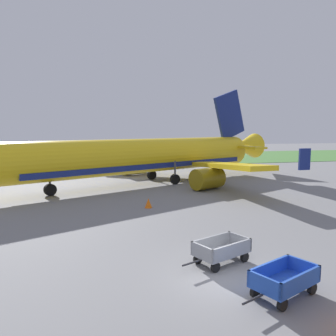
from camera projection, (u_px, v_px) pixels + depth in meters
ground_plane at (224, 279)px, 13.54m from camera, size 220.00×220.00×0.00m
grass_strip at (117, 159)px, 67.12m from camera, size 220.00×28.00×0.06m
airplane at (152, 156)px, 37.16m from camera, size 35.42×29.13×11.34m
baggage_cart_second_in_row at (284, 280)px, 12.10m from camera, size 3.54×2.30×1.07m
baggage_cart_third_in_row at (221, 250)px, 15.11m from camera, size 3.55×2.29×1.07m
traffic_cone_near_plane at (148, 203)px, 25.70m from camera, size 0.57×0.57×0.75m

